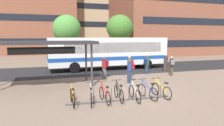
% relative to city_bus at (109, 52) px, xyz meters
% --- Properties ---
extents(ground, '(200.00, 200.00, 0.00)m').
position_rel_city_bus_xyz_m(ground, '(-1.22, -9.69, -1.78)').
color(ground, '#7A6656').
extents(bus_lane_asphalt, '(80.00, 7.20, 0.01)m').
position_rel_city_bus_xyz_m(bus_lane_asphalt, '(-1.22, 0.00, -1.77)').
color(bus_lane_asphalt, '#232326').
rests_on(bus_lane_asphalt, ground).
extents(city_bus, '(12.10, 2.97, 3.20)m').
position_rel_city_bus_xyz_m(city_bus, '(0.00, 0.00, 0.00)').
color(city_bus, white).
rests_on(city_bus, ground).
extents(bike_rack, '(5.52, 0.24, 0.70)m').
position_rel_city_bus_xyz_m(bike_rack, '(-2.43, -10.46, -1.68)').
color(bike_rack, '#47474C').
rests_on(bike_rack, ground).
extents(parked_bicycle_orange_0, '(0.52, 1.72, 0.99)m').
position_rel_city_bus_xyz_m(parked_bicycle_orange_0, '(-4.85, -10.38, -1.39)').
color(parked_bicycle_orange_0, black).
rests_on(parked_bicycle_orange_0, ground).
extents(parked_bicycle_silver_1, '(0.53, 1.70, 0.99)m').
position_rel_city_bus_xyz_m(parked_bicycle_silver_1, '(-3.95, -10.49, -1.39)').
color(parked_bicycle_silver_1, black).
rests_on(parked_bicycle_silver_1, ground).
extents(parked_bicycle_red_2, '(0.52, 1.72, 0.99)m').
position_rel_city_bus_xyz_m(parked_bicycle_red_2, '(-3.25, -10.45, -1.39)').
color(parked_bicycle_red_2, black).
rests_on(parked_bicycle_red_2, ground).
extents(parked_bicycle_black_3, '(0.52, 1.72, 0.99)m').
position_rel_city_bus_xyz_m(parked_bicycle_black_3, '(-2.47, -10.35, -1.39)').
color(parked_bicycle_black_3, black).
rests_on(parked_bicycle_black_3, ground).
extents(parked_bicycle_silver_4, '(0.52, 1.72, 0.99)m').
position_rel_city_bus_xyz_m(parked_bicycle_silver_4, '(-1.68, -10.59, -1.39)').
color(parked_bicycle_silver_4, black).
rests_on(parked_bicycle_silver_4, ground).
extents(parked_bicycle_blue_5, '(0.54, 1.70, 0.99)m').
position_rel_city_bus_xyz_m(parked_bicycle_blue_5, '(-0.90, -10.50, -1.39)').
color(parked_bicycle_blue_5, black).
rests_on(parked_bicycle_blue_5, ground).
extents(parked_bicycle_yellow_6, '(0.52, 1.71, 0.99)m').
position_rel_city_bus_xyz_m(parked_bicycle_yellow_6, '(-0.10, -10.51, -1.39)').
color(parked_bicycle_yellow_6, black).
rests_on(parked_bicycle_yellow_6, ground).
extents(transit_shelter, '(6.85, 2.85, 3.00)m').
position_rel_city_bus_xyz_m(transit_shelter, '(-6.20, -5.98, 1.03)').
color(transit_shelter, '#38383D').
rests_on(transit_shelter, ground).
extents(commuter_maroon_pack_0, '(0.53, 0.35, 1.72)m').
position_rel_city_bus_xyz_m(commuter_maroon_pack_0, '(-1.67, -4.58, -0.79)').
color(commuter_maroon_pack_0, '#565660').
rests_on(commuter_maroon_pack_0, ground).
extents(commuter_navy_pack_1, '(0.61, 0.53, 1.66)m').
position_rel_city_bus_xyz_m(commuter_navy_pack_1, '(2.42, -3.76, -0.82)').
color(commuter_navy_pack_1, '#2D3851').
rests_on(commuter_navy_pack_1, ground).
extents(commuter_red_pack_2, '(0.59, 0.58, 1.69)m').
position_rel_city_bus_xyz_m(commuter_red_pack_2, '(4.79, -2.97, -0.80)').
color(commuter_red_pack_2, '#47382D').
rests_on(commuter_red_pack_2, ground).
extents(commuter_red_pack_3, '(0.60, 0.47, 1.75)m').
position_rel_city_bus_xyz_m(commuter_red_pack_3, '(0.35, -4.83, -0.76)').
color(commuter_red_pack_3, '#565660').
rests_on(commuter_red_pack_3, ground).
extents(commuter_grey_pack_4, '(0.45, 0.59, 1.68)m').
position_rel_city_bus_xyz_m(commuter_grey_pack_4, '(4.01, -5.19, -0.81)').
color(commuter_grey_pack_4, '#47382D').
rests_on(commuter_grey_pack_4, ground).
extents(commuter_red_pack_5, '(0.59, 0.46, 1.68)m').
position_rel_city_bus_xyz_m(commuter_red_pack_5, '(-0.36, -6.66, -0.80)').
color(commuter_red_pack_5, '#2D3851').
rests_on(commuter_red_pack_5, ground).
extents(street_tree_0, '(3.97, 3.97, 6.53)m').
position_rel_city_bus_xyz_m(street_tree_0, '(4.40, 9.19, 2.88)').
color(street_tree_0, brown).
rests_on(street_tree_0, ground).
extents(street_tree_1, '(3.79, 3.79, 6.21)m').
position_rel_city_bus_xyz_m(street_tree_1, '(-3.35, 8.58, 2.57)').
color(street_tree_1, brown).
rests_on(street_tree_1, ground).
extents(building_left_wing, '(22.01, 10.50, 20.57)m').
position_rel_city_bus_xyz_m(building_left_wing, '(-11.54, 23.95, 8.51)').
color(building_left_wing, brown).
rests_on(building_left_wing, ground).
extents(building_centre_block, '(14.93, 11.91, 14.70)m').
position_rel_city_bus_xyz_m(building_centre_block, '(2.64, 28.71, 5.58)').
color(building_centre_block, tan).
rests_on(building_centre_block, ground).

